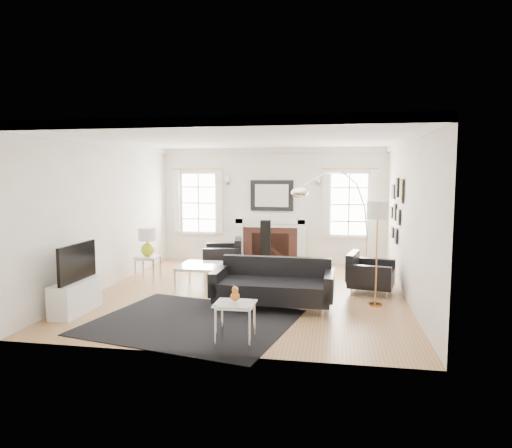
% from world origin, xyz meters
% --- Properties ---
extents(floor, '(6.00, 6.00, 0.00)m').
position_xyz_m(floor, '(0.00, 0.00, 0.00)').
color(floor, '#9B6641').
rests_on(floor, ground).
extents(back_wall, '(5.50, 0.04, 2.80)m').
position_xyz_m(back_wall, '(0.00, 3.00, 1.40)').
color(back_wall, white).
rests_on(back_wall, floor).
extents(front_wall, '(5.50, 0.04, 2.80)m').
position_xyz_m(front_wall, '(0.00, -3.00, 1.40)').
color(front_wall, white).
rests_on(front_wall, floor).
extents(left_wall, '(0.04, 6.00, 2.80)m').
position_xyz_m(left_wall, '(-2.75, 0.00, 1.40)').
color(left_wall, white).
rests_on(left_wall, floor).
extents(right_wall, '(0.04, 6.00, 2.80)m').
position_xyz_m(right_wall, '(2.75, 0.00, 1.40)').
color(right_wall, white).
rests_on(right_wall, floor).
extents(ceiling, '(5.50, 6.00, 0.02)m').
position_xyz_m(ceiling, '(0.00, 0.00, 2.80)').
color(ceiling, white).
rests_on(ceiling, back_wall).
extents(crown_molding, '(5.50, 6.00, 0.12)m').
position_xyz_m(crown_molding, '(0.00, 0.00, 2.74)').
color(crown_molding, white).
rests_on(crown_molding, back_wall).
extents(fireplace, '(1.70, 0.69, 1.11)m').
position_xyz_m(fireplace, '(0.00, 2.79, 0.54)').
color(fireplace, white).
rests_on(fireplace, floor).
extents(mantel_mirror, '(1.05, 0.07, 0.75)m').
position_xyz_m(mantel_mirror, '(0.00, 2.95, 1.65)').
color(mantel_mirror, black).
rests_on(mantel_mirror, back_wall).
extents(window_left, '(1.24, 0.15, 1.62)m').
position_xyz_m(window_left, '(-1.85, 2.95, 1.46)').
color(window_left, white).
rests_on(window_left, back_wall).
extents(window_right, '(1.24, 0.15, 1.62)m').
position_xyz_m(window_right, '(1.85, 2.95, 1.46)').
color(window_right, white).
rests_on(window_right, back_wall).
extents(gallery_wall, '(0.04, 1.73, 1.29)m').
position_xyz_m(gallery_wall, '(2.72, 1.30, 1.53)').
color(gallery_wall, black).
rests_on(gallery_wall, right_wall).
extents(tv_unit, '(0.35, 1.00, 1.09)m').
position_xyz_m(tv_unit, '(-2.44, -1.70, 0.33)').
color(tv_unit, white).
rests_on(tv_unit, floor).
extents(area_rug, '(3.21, 2.85, 0.01)m').
position_xyz_m(area_rug, '(-0.51, -1.86, 0.01)').
color(area_rug, black).
rests_on(area_rug, floor).
extents(sofa, '(1.96, 0.94, 0.63)m').
position_xyz_m(sofa, '(0.55, -0.83, 0.34)').
color(sofa, black).
rests_on(sofa, floor).
extents(armchair_left, '(0.95, 1.03, 0.61)m').
position_xyz_m(armchair_left, '(-0.88, 1.71, 0.34)').
color(armchair_left, black).
rests_on(armchair_left, floor).
extents(armchair_right, '(0.95, 1.02, 0.60)m').
position_xyz_m(armchair_right, '(2.14, 0.36, 0.33)').
color(armchair_right, black).
rests_on(armchair_right, floor).
extents(coffee_table, '(0.94, 0.94, 0.42)m').
position_xyz_m(coffee_table, '(-0.96, 0.29, 0.39)').
color(coffee_table, silver).
rests_on(coffee_table, floor).
extents(side_table_left, '(0.46, 0.46, 0.51)m').
position_xyz_m(side_table_left, '(-2.20, 0.52, 0.40)').
color(side_table_left, silver).
rests_on(side_table_left, floor).
extents(nesting_table, '(0.50, 0.42, 0.55)m').
position_xyz_m(nesting_table, '(0.31, -2.65, 0.43)').
color(nesting_table, silver).
rests_on(nesting_table, floor).
extents(gourd_lamp, '(0.36, 0.36, 0.58)m').
position_xyz_m(gourd_lamp, '(-2.20, 0.52, 0.84)').
color(gourd_lamp, '#B3C218').
rests_on(gourd_lamp, side_table_left).
extents(orange_vase, '(0.12, 0.12, 0.19)m').
position_xyz_m(orange_vase, '(0.31, -2.65, 0.66)').
color(orange_vase, '#C46319').
rests_on(orange_vase, nesting_table).
extents(arc_floor_lamp, '(1.62, 1.50, 2.30)m').
position_xyz_m(arc_floor_lamp, '(1.53, 1.05, 1.24)').
color(arc_floor_lamp, silver).
rests_on(arc_floor_lamp, floor).
extents(stick_floor_lamp, '(0.35, 0.35, 1.72)m').
position_xyz_m(stick_floor_lamp, '(2.20, -0.52, 1.49)').
color(stick_floor_lamp, '#B97B40').
rests_on(stick_floor_lamp, floor).
extents(speaker_tower, '(0.25, 0.25, 1.14)m').
position_xyz_m(speaker_tower, '(0.01, 1.88, 0.57)').
color(speaker_tower, black).
rests_on(speaker_tower, floor).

